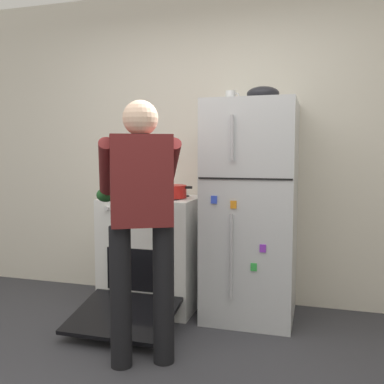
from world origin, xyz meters
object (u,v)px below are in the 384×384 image
person_cook (141,208)px  pepper_mill (130,184)px  refrigerator (251,211)px  stove_range (153,253)px  coffee_mug (231,97)px  mixing_bowl (263,94)px  red_pot (170,191)px

person_cook → pepper_mill: person_cook is taller
refrigerator → pepper_mill: bearing=169.8°
stove_range → coffee_mug: (0.64, 0.07, 1.28)m
stove_range → refrigerator: bearing=1.2°
stove_range → pepper_mill: size_ratio=7.36×
refrigerator → stove_range: refrigerator is taller
stove_range → pepper_mill: pepper_mill is taller
stove_range → coffee_mug: size_ratio=10.92×
stove_range → pepper_mill: bearing=144.0°
mixing_bowl → red_pot: bearing=-176.1°
refrigerator → mixing_bowl: size_ratio=6.88×
coffee_mug → pepper_mill: (-0.94, 0.15, -0.72)m
red_pot → pepper_mill: bearing=151.5°
refrigerator → mixing_bowl: mixing_bowl is taller
stove_range → pepper_mill: 0.67m
pepper_mill → stove_range: bearing=-36.0°
pepper_mill → person_cook: bearing=-62.7°
coffee_mug → mixing_bowl: size_ratio=0.46×
red_pot → coffee_mug: (0.48, 0.10, 0.75)m
refrigerator → person_cook: refrigerator is taller
mixing_bowl → stove_range: bearing=-178.9°
refrigerator → coffee_mug: bearing=164.2°
red_pot → coffee_mug: 0.90m
coffee_mug → mixing_bowl: mixing_bowl is taller
pepper_mill → mixing_bowl: size_ratio=0.68×
stove_range → mixing_bowl: 1.57m
red_pot → coffee_mug: coffee_mug is taller
red_pot → refrigerator: bearing=4.3°
stove_range → person_cook: size_ratio=0.76×
person_cook → mixing_bowl: bearing=57.3°
person_cook → red_pot: 0.91m
mixing_bowl → refrigerator: bearing=-179.8°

